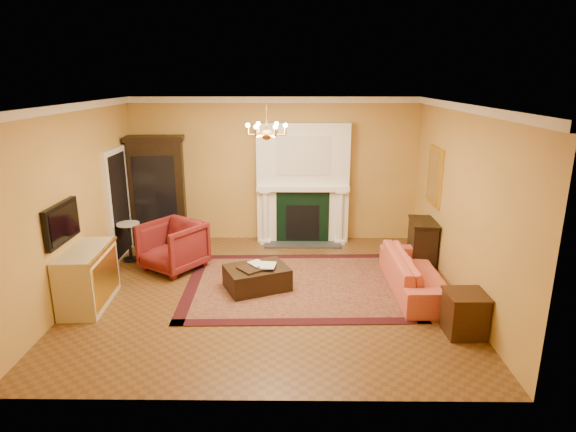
{
  "coord_description": "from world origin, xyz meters",
  "views": [
    {
      "loc": [
        0.39,
        -7.2,
        3.38
      ],
      "look_at": [
        0.32,
        0.3,
        1.21
      ],
      "focal_mm": 30.0,
      "sensor_mm": 36.0,
      "label": 1
    }
  ],
  "objects_px": {
    "commode": "(88,277)",
    "end_table": "(465,315)",
    "coral_sofa": "(418,267)",
    "pedestal_table": "(129,239)",
    "console_table": "(422,244)",
    "leather_ottoman": "(257,278)",
    "wingback_armchair": "(173,244)",
    "china_cabinet": "(158,193)"
  },
  "relations": [
    {
      "from": "pedestal_table",
      "to": "leather_ottoman",
      "type": "xyz_separation_m",
      "value": [
        2.5,
        -1.26,
        -0.23
      ]
    },
    {
      "from": "commode",
      "to": "coral_sofa",
      "type": "distance_m",
      "value": 5.18
    },
    {
      "from": "end_table",
      "to": "console_table",
      "type": "xyz_separation_m",
      "value": [
        0.06,
        2.5,
        0.13
      ]
    },
    {
      "from": "commode",
      "to": "coral_sofa",
      "type": "xyz_separation_m",
      "value": [
        5.15,
        0.53,
        -0.03
      ]
    },
    {
      "from": "wingback_armchair",
      "to": "coral_sofa",
      "type": "distance_m",
      "value": 4.28
    },
    {
      "from": "coral_sofa",
      "to": "console_table",
      "type": "xyz_separation_m",
      "value": [
        0.36,
        1.13,
        0.0
      ]
    },
    {
      "from": "end_table",
      "to": "leather_ottoman",
      "type": "height_order",
      "value": "end_table"
    },
    {
      "from": "commode",
      "to": "end_table",
      "type": "bearing_deg",
      "value": -12.07
    },
    {
      "from": "wingback_armchair",
      "to": "console_table",
      "type": "height_order",
      "value": "wingback_armchair"
    },
    {
      "from": "china_cabinet",
      "to": "wingback_armchair",
      "type": "height_order",
      "value": "china_cabinet"
    },
    {
      "from": "china_cabinet",
      "to": "commode",
      "type": "distance_m",
      "value": 3.04
    },
    {
      "from": "commode",
      "to": "console_table",
      "type": "xyz_separation_m",
      "value": [
        5.51,
        1.66,
        -0.03
      ]
    },
    {
      "from": "coral_sofa",
      "to": "console_table",
      "type": "distance_m",
      "value": 1.18
    },
    {
      "from": "commode",
      "to": "end_table",
      "type": "relative_size",
      "value": 2.1
    },
    {
      "from": "commode",
      "to": "coral_sofa",
      "type": "relative_size",
      "value": 0.57
    },
    {
      "from": "china_cabinet",
      "to": "end_table",
      "type": "distance_m",
      "value": 6.42
    },
    {
      "from": "china_cabinet",
      "to": "pedestal_table",
      "type": "distance_m",
      "value": 1.32
    },
    {
      "from": "wingback_armchair",
      "to": "pedestal_table",
      "type": "bearing_deg",
      "value": -169.57
    },
    {
      "from": "china_cabinet",
      "to": "console_table",
      "type": "relative_size",
      "value": 2.58
    },
    {
      "from": "console_table",
      "to": "pedestal_table",
      "type": "bearing_deg",
      "value": -176.5
    },
    {
      "from": "pedestal_table",
      "to": "console_table",
      "type": "height_order",
      "value": "console_table"
    },
    {
      "from": "pedestal_table",
      "to": "console_table",
      "type": "xyz_separation_m",
      "value": [
        5.48,
        -0.19,
        -0.02
      ]
    },
    {
      "from": "coral_sofa",
      "to": "pedestal_table",
      "type": "bearing_deg",
      "value": 74.98
    },
    {
      "from": "pedestal_table",
      "to": "coral_sofa",
      "type": "bearing_deg",
      "value": -14.44
    },
    {
      "from": "china_cabinet",
      "to": "coral_sofa",
      "type": "distance_m",
      "value": 5.44
    },
    {
      "from": "leather_ottoman",
      "to": "coral_sofa",
      "type": "bearing_deg",
      "value": -24.94
    },
    {
      "from": "commode",
      "to": "wingback_armchair",
      "type": "bearing_deg",
      "value": 52.81
    },
    {
      "from": "pedestal_table",
      "to": "commode",
      "type": "xyz_separation_m",
      "value": [
        -0.03,
        -1.85,
        0.02
      ]
    },
    {
      "from": "china_cabinet",
      "to": "end_table",
      "type": "xyz_separation_m",
      "value": [
        5.12,
        -3.8,
        -0.79
      ]
    },
    {
      "from": "pedestal_table",
      "to": "coral_sofa",
      "type": "xyz_separation_m",
      "value": [
        5.12,
        -1.32,
        -0.02
      ]
    },
    {
      "from": "coral_sofa",
      "to": "leather_ottoman",
      "type": "distance_m",
      "value": 2.62
    },
    {
      "from": "pedestal_table",
      "to": "china_cabinet",
      "type": "bearing_deg",
      "value": 74.9
    },
    {
      "from": "commode",
      "to": "leather_ottoman",
      "type": "bearing_deg",
      "value": 9.71
    },
    {
      "from": "wingback_armchair",
      "to": "commode",
      "type": "relative_size",
      "value": 0.81
    },
    {
      "from": "leather_ottoman",
      "to": "pedestal_table",
      "type": "bearing_deg",
      "value": 129.5
    },
    {
      "from": "coral_sofa",
      "to": "china_cabinet",
      "type": "bearing_deg",
      "value": 62.66
    },
    {
      "from": "commode",
      "to": "leather_ottoman",
      "type": "distance_m",
      "value": 2.61
    },
    {
      "from": "pedestal_table",
      "to": "leather_ottoman",
      "type": "relative_size",
      "value": 0.76
    },
    {
      "from": "china_cabinet",
      "to": "leather_ottoman",
      "type": "height_order",
      "value": "china_cabinet"
    },
    {
      "from": "coral_sofa",
      "to": "wingback_armchair",
      "type": "bearing_deg",
      "value": 77.33
    },
    {
      "from": "china_cabinet",
      "to": "end_table",
      "type": "bearing_deg",
      "value": -44.26
    },
    {
      "from": "end_table",
      "to": "leather_ottoman",
      "type": "xyz_separation_m",
      "value": [
        -2.92,
        1.43,
        -0.09
      ]
    }
  ]
}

